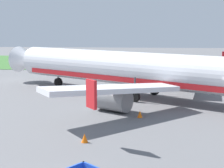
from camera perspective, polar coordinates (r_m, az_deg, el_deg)
name	(u,v)px	position (r m, az deg, el deg)	size (l,w,h in m)	color
grass_strip	(121,62)	(73.46, 1.50, 3.70)	(220.00, 28.00, 0.06)	#3D7033
airplane	(134,70)	(37.41, 3.72, 2.45)	(34.21, 28.49, 11.34)	silver
traffic_cone_near_plane	(140,114)	(29.36, 4.73, -5.08)	(0.46, 0.46, 0.60)	orange
traffic_cone_by_carts	(85,138)	(23.28, -4.65, -9.08)	(0.46, 0.46, 0.61)	orange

